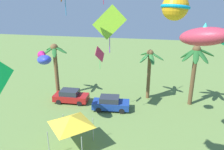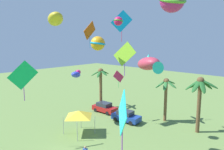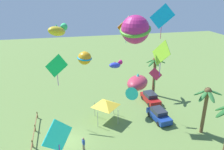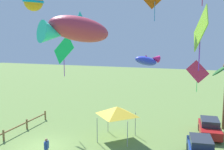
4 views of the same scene
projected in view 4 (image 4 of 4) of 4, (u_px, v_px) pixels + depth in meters
ground_plane at (43, 147)px, 19.73m from camera, size 120.00×120.00×0.00m
rail_fence at (3, 134)px, 20.84m from camera, size 12.21×0.12×0.95m
parked_car_0 at (201, 149)px, 17.67m from camera, size 4.07×2.14×1.51m
parked_car_2 at (210, 127)px, 21.97m from camera, size 4.00×1.95×1.51m
spectator_0 at (47, 149)px, 17.46m from camera, size 0.54×0.31×1.59m
festival_tent at (117, 111)px, 21.05m from camera, size 2.86×2.86×2.85m
kite_fish_2 at (76, 29)px, 11.52m from camera, size 3.78×3.09×1.65m
kite_fish_3 at (147, 60)px, 22.54m from camera, size 2.24×2.49×1.21m
kite_diamond_6 at (64, 50)px, 23.43m from camera, size 1.07×2.74×4.00m
kite_diamond_7 at (200, 29)px, 16.62m from camera, size 3.10×0.89×4.43m
kite_ball_8 at (33, 1)px, 14.71m from camera, size 1.76×1.76×1.14m
kite_diamond_10 at (197, 72)px, 17.97m from camera, size 0.50×1.64×2.34m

